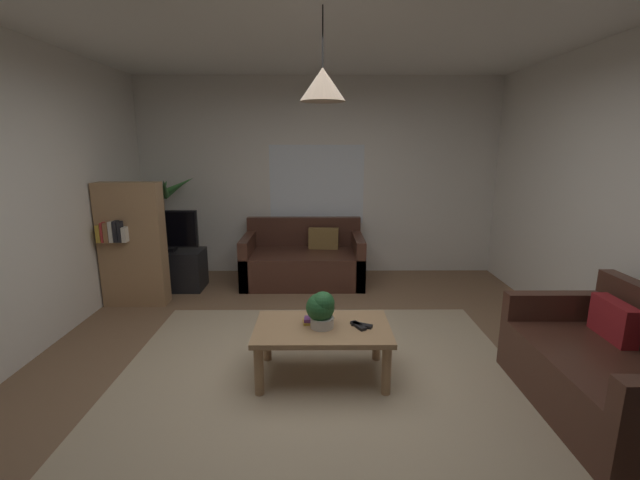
# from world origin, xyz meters

# --- Properties ---
(floor) EXTENTS (4.94, 5.74, 0.02)m
(floor) POSITION_xyz_m (0.00, 0.00, -0.01)
(floor) COLOR brown
(floor) RESTS_ON ground
(rug) EXTENTS (3.21, 3.16, 0.01)m
(rug) POSITION_xyz_m (0.00, -0.20, 0.00)
(rug) COLOR tan
(rug) RESTS_ON ground
(wall_back) EXTENTS (5.06, 0.06, 2.70)m
(wall_back) POSITION_xyz_m (0.00, 2.90, 1.35)
(wall_back) COLOR silver
(wall_back) RESTS_ON ground
(ceiling) EXTENTS (4.94, 5.74, 0.02)m
(ceiling) POSITION_xyz_m (0.00, 0.00, 2.71)
(ceiling) COLOR white
(window_pane) EXTENTS (1.31, 0.01, 1.09)m
(window_pane) POSITION_xyz_m (-0.03, 2.87, 1.25)
(window_pane) COLOR white
(couch_under_window) EXTENTS (1.56, 0.87, 0.82)m
(couch_under_window) POSITION_xyz_m (-0.20, 2.37, 0.27)
(couch_under_window) COLOR #47281E
(couch_under_window) RESTS_ON ground
(couch_right_side) EXTENTS (0.87, 1.39, 0.82)m
(couch_right_side) POSITION_xyz_m (1.97, -0.46, 0.27)
(couch_right_side) COLOR #47281E
(couch_right_side) RESTS_ON ground
(coffee_table) EXTENTS (1.05, 0.63, 0.42)m
(coffee_table) POSITION_xyz_m (0.02, 0.03, 0.36)
(coffee_table) COLOR #A87F56
(coffee_table) RESTS_ON ground
(book_on_table_0) EXTENTS (0.16, 0.12, 0.02)m
(book_on_table_0) POSITION_xyz_m (-0.06, 0.09, 0.43)
(book_on_table_0) COLOR gold
(book_on_table_0) RESTS_ON coffee_table
(book_on_table_1) EXTENTS (0.15, 0.10, 0.02)m
(book_on_table_1) POSITION_xyz_m (-0.05, 0.09, 0.46)
(book_on_table_1) COLOR #72387F
(book_on_table_1) RESTS_ON coffee_table
(remote_on_table_0) EXTENTS (0.17, 0.11, 0.02)m
(remote_on_table_0) POSITION_xyz_m (0.32, 0.02, 0.44)
(remote_on_table_0) COLOR black
(remote_on_table_0) RESTS_ON coffee_table
(remote_on_table_1) EXTENTS (0.12, 0.16, 0.02)m
(remote_on_table_1) POSITION_xyz_m (0.29, 0.01, 0.44)
(remote_on_table_1) COLOR black
(remote_on_table_1) RESTS_ON coffee_table
(potted_plant_on_table) EXTENTS (0.22, 0.22, 0.29)m
(potted_plant_on_table) POSITION_xyz_m (0.01, 0.02, 0.58)
(potted_plant_on_table) COLOR beige
(potted_plant_on_table) RESTS_ON coffee_table
(tv_stand) EXTENTS (0.90, 0.44, 0.50)m
(tv_stand) POSITION_xyz_m (-1.92, 2.12, 0.25)
(tv_stand) COLOR black
(tv_stand) RESTS_ON ground
(tv) EXTENTS (0.82, 0.16, 0.51)m
(tv) POSITION_xyz_m (-1.92, 2.10, 0.76)
(tv) COLOR black
(tv) RESTS_ON tv_stand
(potted_palm_corner) EXTENTS (0.99, 0.83, 1.44)m
(potted_palm_corner) POSITION_xyz_m (-2.07, 2.51, 0.71)
(potted_palm_corner) COLOR beige
(potted_palm_corner) RESTS_ON ground
(bookshelf_corner) EXTENTS (0.70, 0.31, 1.40)m
(bookshelf_corner) POSITION_xyz_m (-2.11, 1.59, 0.71)
(bookshelf_corner) COLOR #A87F56
(bookshelf_corner) RESTS_ON ground
(pendant_lamp) EXTENTS (0.32, 0.32, 0.61)m
(pendant_lamp) POSITION_xyz_m (0.02, 0.03, 2.20)
(pendant_lamp) COLOR black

